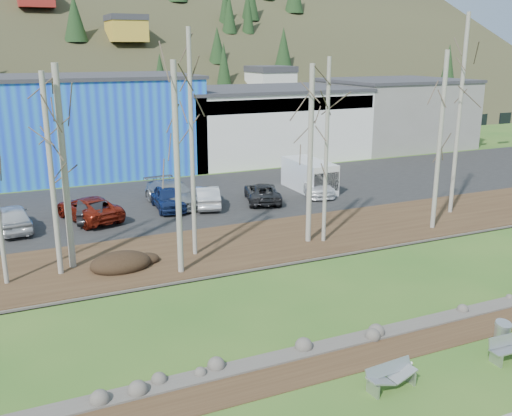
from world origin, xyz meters
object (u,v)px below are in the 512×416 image
car_0 (12,218)px  car_5 (207,196)px  bench_intact (512,348)px  litter_bin (502,337)px  car_7 (315,184)px  seagull (407,366)px  van_white (310,176)px  car_3 (174,194)px  car_4 (168,198)px  car_8 (171,194)px  car_6 (262,192)px  bench_damaged (391,376)px  car_2 (89,208)px  car_1 (92,209)px

car_0 → car_5: 12.16m
bench_intact → car_5: bearing=100.0°
litter_bin → car_7: 22.77m
seagull → van_white: bearing=76.5°
seagull → car_3: size_ratio=0.08×
car_4 → car_8: size_ratio=0.81×
car_6 → bench_damaged: bearing=92.6°
bench_intact → litter_bin: 0.72m
car_2 → car_6: (11.70, -0.39, -0.09)m
seagull → van_white: size_ratio=0.09×
van_white → car_3: bearing=179.2°
bench_intact → car_0: size_ratio=0.39×
car_4 → car_5: size_ratio=1.03×
car_2 → car_7: car_2 is taller
car_3 → car_6: size_ratio=1.16×
bench_damaged → car_8: bearing=86.3°
car_6 → car_7: 4.49m
car_3 → bench_damaged: bearing=-96.0°
litter_bin → car_5: 22.31m
car_1 → car_5: bearing=-168.2°
car_1 → car_6: (11.55, -0.29, -0.05)m
car_7 → bench_damaged: bearing=-97.4°
car_5 → car_7: (8.43, 0.10, 0.00)m
car_7 → car_8: (-10.57, 1.26, 0.08)m
car_3 → car_6: 6.11m
litter_bin → car_6: bearing=88.2°
seagull → car_4: bearing=103.3°
seagull → car_3: (-1.16, 23.21, 0.76)m
litter_bin → car_2: size_ratio=0.18×
bench_intact → car_5: size_ratio=0.42×
bench_intact → car_5: 22.94m
litter_bin → car_1: size_ratio=0.22×
bench_damaged → car_6: 22.90m
car_7 → van_white: van_white is taller
van_white → seagull: bearing=-111.6°
seagull → car_3: 23.25m
litter_bin → car_6: (0.70, 21.79, 0.32)m
litter_bin → car_5: size_ratio=0.22×
car_0 → car_7: car_0 is taller
van_white → bench_intact: bearing=-102.6°
litter_bin → car_5: car_5 is taller
car_0 → car_1: 4.58m
car_2 → car_8: 5.74m
van_white → car_0: bearing=-175.6°
litter_bin → car_4: 23.35m
car_2 → car_5: (7.74, -0.11, -0.04)m
car_0 → car_5: car_0 is taller
seagull → car_7: size_ratio=0.09×
car_5 → car_8: bearing=-17.0°
bench_damaged → car_5: bearing=80.9°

